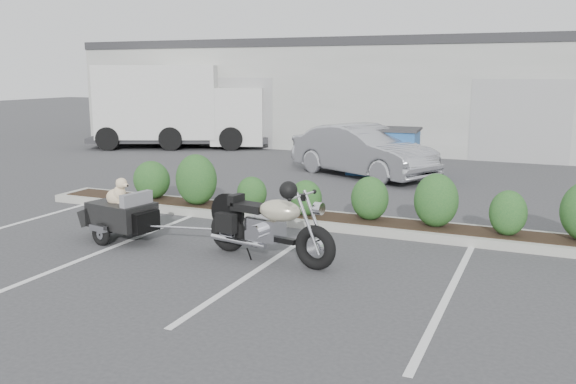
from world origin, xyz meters
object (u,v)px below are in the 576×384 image
at_px(delivery_truck, 179,108).
at_px(motorcycle, 268,226).
at_px(sedan, 363,151).
at_px(pet_trailer, 121,213).
at_px(dumpster, 383,151).

bearing_deg(delivery_truck, motorcycle, -74.90).
distance_m(sedan, delivery_truck, 9.03).
bearing_deg(delivery_truck, pet_trailer, -84.39).
xyz_separation_m(pet_trailer, sedan, (1.90, 7.84, 0.24)).
bearing_deg(dumpster, sedan, -126.62).
bearing_deg(delivery_truck, sedan, -46.92).
height_order(sedan, dumpster, sedan).
distance_m(pet_trailer, dumpster, 8.80).
height_order(pet_trailer, dumpster, dumpster).
bearing_deg(sedan, motorcycle, -147.58).
xyz_separation_m(dumpster, delivery_truck, (-8.66, 2.93, 0.81)).
xyz_separation_m(pet_trailer, delivery_truck, (-6.36, 11.42, 1.00)).
relative_size(motorcycle, sedan, 0.54).
relative_size(motorcycle, pet_trailer, 1.23).
height_order(pet_trailer, sedan, sedan).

